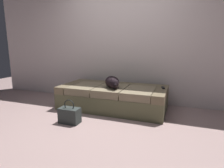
{
  "coord_description": "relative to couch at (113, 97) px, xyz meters",
  "views": [
    {
      "loc": [
        1.2,
        -2.29,
        1.18
      ],
      "look_at": [
        0.0,
        0.93,
        0.48
      ],
      "focal_mm": 30.21,
      "sensor_mm": 36.0,
      "label": 1
    }
  ],
  "objects": [
    {
      "name": "back_wall",
      "position": [
        0.0,
        0.62,
        1.18
      ],
      "size": [
        6.4,
        0.1,
        2.8
      ],
      "primitive_type": "cube",
      "color": "silver",
      "rests_on": "ground"
    },
    {
      "name": "couch",
      "position": [
        0.0,
        0.0,
        0.0
      ],
      "size": [
        1.98,
        0.95,
        0.43
      ],
      "color": "brown",
      "rests_on": "ground"
    },
    {
      "name": "tv_remote",
      "position": [
        0.91,
        0.14,
        0.23
      ],
      "size": [
        0.08,
        0.16,
        0.02
      ],
      "primitive_type": "cube",
      "rotation": [
        0.0,
        0.0,
        0.24
      ],
      "color": "black",
      "rests_on": "couch"
    },
    {
      "name": "dog_dark",
      "position": [
        0.03,
        -0.11,
        0.32
      ],
      "size": [
        0.44,
        0.55,
        0.2
      ],
      "color": "black",
      "rests_on": "couch"
    },
    {
      "name": "handbag",
      "position": [
        -0.39,
        -0.91,
        -0.09
      ],
      "size": [
        0.32,
        0.18,
        0.38
      ],
      "color": "#2E3533",
      "rests_on": "ground"
    },
    {
      "name": "ground_plane",
      "position": [
        0.0,
        -0.98,
        -0.22
      ],
      "size": [
        10.0,
        10.0,
        0.0
      ],
      "primitive_type": "plane",
      "color": "gray"
    }
  ]
}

